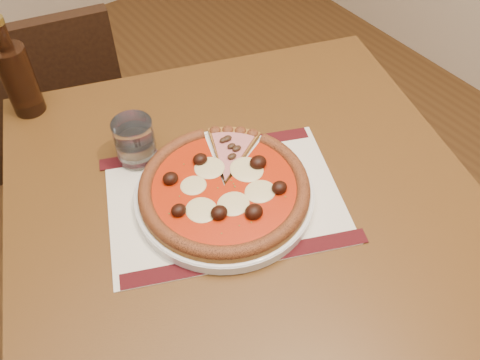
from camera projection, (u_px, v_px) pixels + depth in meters
name	position (u px, v px, depth m)	size (l,w,h in m)	color
table	(246.00, 233.00, 0.95)	(1.01, 1.01, 0.75)	#573514
chair_far	(55.00, 117.00, 1.44)	(0.46, 0.46, 0.81)	black
placemat	(225.00, 199.00, 0.87)	(0.39, 0.28, 0.00)	silver
plate	(225.00, 195.00, 0.86)	(0.30, 0.30, 0.02)	white
pizza	(224.00, 187.00, 0.85)	(0.29, 0.29, 0.04)	olive
ham_slice	(233.00, 147.00, 0.91)	(0.12, 0.13, 0.02)	olive
water_glass	(135.00, 141.00, 0.90)	(0.07, 0.07, 0.09)	white
bottle	(18.00, 77.00, 0.96)	(0.06, 0.06, 0.21)	#34190D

